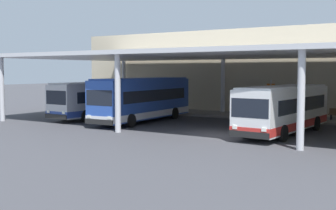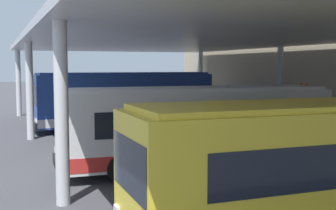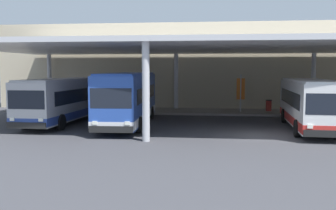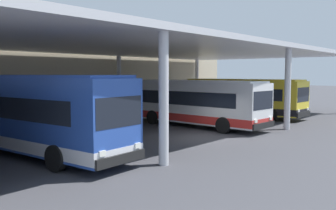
# 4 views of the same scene
# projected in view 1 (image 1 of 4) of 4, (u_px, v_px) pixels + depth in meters

# --- Properties ---
(ground_plane) EXTENTS (200.00, 200.00, 0.00)m
(ground_plane) POSITION_uv_depth(u_px,v_px,m) (216.00, 135.00, 28.77)
(ground_plane) COLOR #3D3D42
(platform_kerb) EXTENTS (42.00, 4.50, 0.18)m
(platform_kerb) POSITION_uv_depth(u_px,v_px,m) (278.00, 118.00, 38.57)
(platform_kerb) COLOR gray
(platform_kerb) RESTS_ON ground
(station_building_facade) EXTENTS (48.00, 1.60, 8.23)m
(station_building_facade) POSITION_uv_depth(u_px,v_px,m) (291.00, 71.00, 40.97)
(station_building_facade) COLOR #C1B293
(station_building_facade) RESTS_ON ground
(canopy_shelter) EXTENTS (40.00, 17.00, 5.55)m
(canopy_shelter) POSITION_uv_depth(u_px,v_px,m) (251.00, 55.00, 32.95)
(canopy_shelter) COLOR silver
(canopy_shelter) RESTS_ON ground
(bus_nearest_bay) EXTENTS (2.98, 10.61, 3.17)m
(bus_nearest_bay) POSITION_uv_depth(u_px,v_px,m) (102.00, 99.00, 39.16)
(bus_nearest_bay) COLOR #B7B7BC
(bus_nearest_bay) RESTS_ON ground
(bus_second_bay) EXTENTS (3.10, 11.44, 3.57)m
(bus_second_bay) POSITION_uv_depth(u_px,v_px,m) (143.00, 99.00, 36.11)
(bus_second_bay) COLOR #284CA8
(bus_second_bay) RESTS_ON ground
(bus_middle_bay) EXTENTS (3.09, 10.64, 3.17)m
(bus_middle_bay) POSITION_uv_depth(u_px,v_px,m) (284.00, 109.00, 29.21)
(bus_middle_bay) COLOR white
(bus_middle_bay) RESTS_ON ground
(trash_bin) EXTENTS (0.52, 0.52, 0.98)m
(trash_bin) POSITION_uv_depth(u_px,v_px,m) (304.00, 112.00, 37.66)
(trash_bin) COLOR maroon
(trash_bin) RESTS_ON platform_kerb
(banner_sign) EXTENTS (0.70, 0.12, 3.20)m
(banner_sign) POSITION_uv_depth(u_px,v_px,m) (271.00, 96.00, 37.96)
(banner_sign) COLOR #B2B2B7
(banner_sign) RESTS_ON platform_kerb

